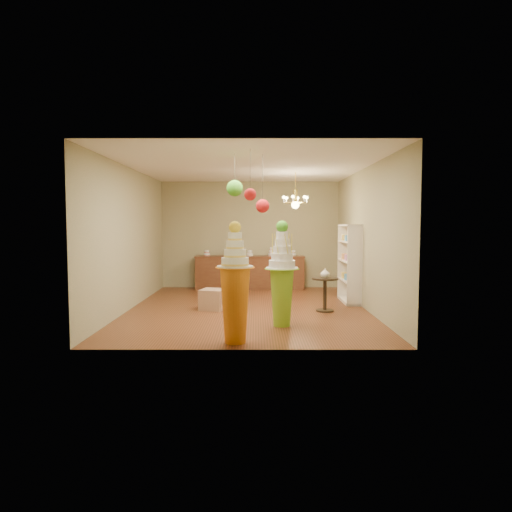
{
  "coord_description": "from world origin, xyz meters",
  "views": [
    {
      "loc": [
        0.19,
        -9.7,
        1.8
      ],
      "look_at": [
        0.17,
        0.0,
        1.13
      ],
      "focal_mm": 32.0,
      "sensor_mm": 36.0,
      "label": 1
    }
  ],
  "objects_px": {
    "pedestal_orange": "(235,294)",
    "sideboard": "(250,272)",
    "pedestal_green": "(282,283)",
    "round_table": "(325,290)"
  },
  "relations": [
    {
      "from": "pedestal_orange",
      "to": "sideboard",
      "type": "height_order",
      "value": "pedestal_orange"
    },
    {
      "from": "sideboard",
      "to": "pedestal_orange",
      "type": "bearing_deg",
      "value": -91.37
    },
    {
      "from": "round_table",
      "to": "sideboard",
      "type": "bearing_deg",
      "value": 115.68
    },
    {
      "from": "pedestal_green",
      "to": "round_table",
      "type": "distance_m",
      "value": 1.69
    },
    {
      "from": "pedestal_orange",
      "to": "round_table",
      "type": "bearing_deg",
      "value": 55.07
    },
    {
      "from": "pedestal_green",
      "to": "sideboard",
      "type": "distance_m",
      "value": 4.73
    },
    {
      "from": "pedestal_orange",
      "to": "round_table",
      "type": "height_order",
      "value": "pedestal_orange"
    },
    {
      "from": "pedestal_green",
      "to": "pedestal_orange",
      "type": "bearing_deg",
      "value": -124.17
    },
    {
      "from": "pedestal_green",
      "to": "round_table",
      "type": "height_order",
      "value": "pedestal_green"
    },
    {
      "from": "pedestal_orange",
      "to": "round_table",
      "type": "xyz_separation_m",
      "value": [
        1.74,
        2.49,
        -0.29
      ]
    }
  ]
}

